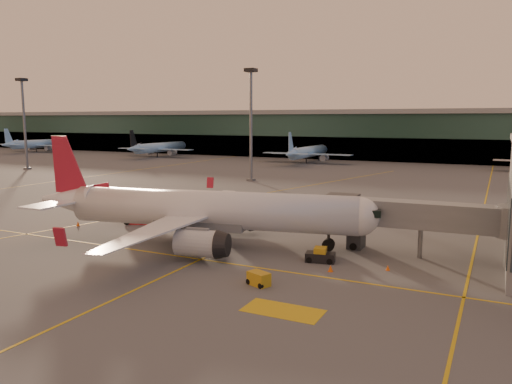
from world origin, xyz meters
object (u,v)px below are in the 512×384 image
at_px(main_airplane, 200,211).
at_px(catering_truck, 140,205).
at_px(gpu_cart, 259,279).
at_px(pushback_tug, 320,256).

height_order(main_airplane, catering_truck, main_airplane).
bearing_deg(gpu_cart, pushback_tug, 97.28).
xyz_separation_m(gpu_cart, pushback_tug, (2.44, 9.17, 0.03)).
height_order(catering_truck, pushback_tug, catering_truck).
relative_size(main_airplane, pushback_tug, 12.87).
bearing_deg(gpu_cart, catering_truck, 170.35).
bearing_deg(catering_truck, pushback_tug, -36.99).
xyz_separation_m(catering_truck, pushback_tug, (28.45, -6.97, -1.89)).
height_order(main_airplane, gpu_cart, main_airplane).
xyz_separation_m(catering_truck, gpu_cart, (26.01, -16.15, -1.93)).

